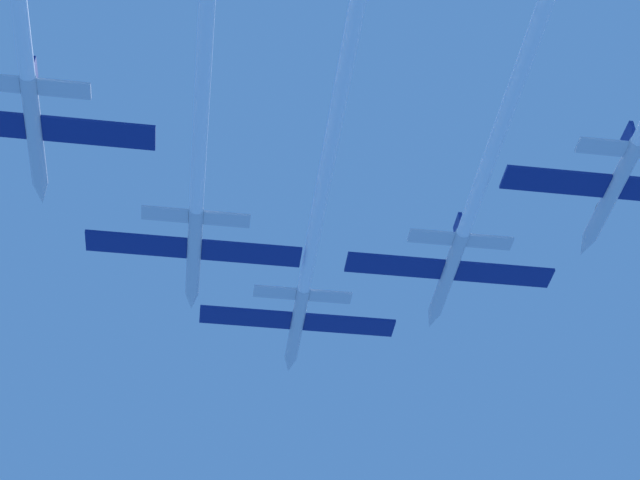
% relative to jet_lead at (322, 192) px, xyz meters
% --- Properties ---
extents(jet_lead, '(17.09, 58.10, 2.83)m').
position_rel_jet_lead_xyz_m(jet_lead, '(0.00, 0.00, 0.00)').
color(jet_lead, silver).
extents(jet_left_wing, '(17.09, 52.39, 2.83)m').
position_rel_jet_lead_xyz_m(jet_left_wing, '(-9.29, -6.61, -0.34)').
color(jet_left_wing, silver).
extents(jet_right_wing, '(17.09, 55.88, 2.83)m').
position_rel_jet_lead_xyz_m(jet_right_wing, '(11.49, -8.11, -0.35)').
color(jet_right_wing, silver).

